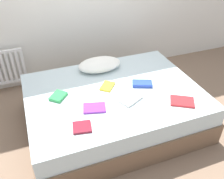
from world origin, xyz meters
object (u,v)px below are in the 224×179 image
object	(u,v)px
radiator	(1,68)
textbook_purple	(94,108)
textbook_green	(58,96)
textbook_red	(182,101)
textbook_maroon	(82,127)
textbook_blue	(142,84)
bed	(113,107)
textbook_yellow	(107,86)
textbook_white	(130,99)
pillow	(99,65)

from	to	relation	value
radiator	textbook_purple	xyz separation A→B (m)	(0.93, -1.44, 0.12)
textbook_green	textbook_red	world-z (taller)	textbook_green
textbook_maroon	textbook_green	size ratio (longest dim) A/B	0.96
textbook_blue	bed	bearing A→B (deg)	-160.27
textbook_blue	textbook_maroon	bearing A→B (deg)	-129.47
textbook_maroon	textbook_purple	size ratio (longest dim) A/B	0.75
textbook_purple	textbook_red	bearing A→B (deg)	1.11
textbook_blue	textbook_yellow	bearing A→B (deg)	-172.53
textbook_white	pillow	bearing A→B (deg)	72.35
pillow	textbook_maroon	distance (m)	1.09
textbook_yellow	textbook_blue	size ratio (longest dim) A/B	0.83
textbook_maroon	textbook_white	bearing A→B (deg)	32.19
textbook_white	textbook_maroon	bearing A→B (deg)	175.36
textbook_yellow	textbook_blue	bearing A→B (deg)	-64.94
textbook_maroon	pillow	bearing A→B (deg)	73.81
textbook_white	textbook_green	distance (m)	0.79
textbook_red	textbook_white	bearing A→B (deg)	-173.78
textbook_maroon	textbook_red	size ratio (longest dim) A/B	0.70
textbook_red	textbook_maroon	bearing A→B (deg)	-148.66
textbook_white	textbook_yellow	bearing A→B (deg)	89.22
bed	textbook_green	world-z (taller)	textbook_green
radiator	textbook_green	bearing A→B (deg)	-60.99
textbook_blue	textbook_purple	bearing A→B (deg)	-138.97
bed	radiator	world-z (taller)	radiator
textbook_blue	textbook_white	bearing A→B (deg)	-116.68
bed	textbook_red	xyz separation A→B (m)	(0.61, -0.46, 0.26)
pillow	textbook_yellow	bearing A→B (deg)	-95.75
textbook_white	textbook_purple	xyz separation A→B (m)	(-0.41, -0.01, -0.00)
radiator	textbook_blue	size ratio (longest dim) A/B	2.82
textbook_white	textbook_yellow	world-z (taller)	textbook_white
pillow	textbook_purple	world-z (taller)	pillow
radiator	textbook_maroon	distance (m)	1.83
textbook_yellow	textbook_purple	distance (m)	0.42
textbook_blue	textbook_green	distance (m)	0.98
textbook_blue	textbook_purple	world-z (taller)	textbook_blue
textbook_yellow	radiator	bearing A→B (deg)	87.26
pillow	textbook_green	distance (m)	0.75
textbook_maroon	textbook_yellow	bearing A→B (deg)	61.66
bed	textbook_maroon	xyz separation A→B (m)	(-0.49, -0.47, 0.26)
radiator	textbook_maroon	bearing A→B (deg)	-66.10
bed	radiator	distance (m)	1.73
pillow	textbook_blue	bearing A→B (deg)	-55.84
radiator	pillow	bearing A→B (deg)	-29.43
pillow	textbook_white	bearing A→B (deg)	-81.54
bed	textbook_blue	size ratio (longest dim) A/B	8.69
pillow	textbook_maroon	xyz separation A→B (m)	(-0.49, -0.97, -0.06)
textbook_yellow	textbook_blue	distance (m)	0.41
pillow	textbook_red	bearing A→B (deg)	-57.74
textbook_yellow	textbook_green	distance (m)	0.57
textbook_white	bed	bearing A→B (deg)	89.05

